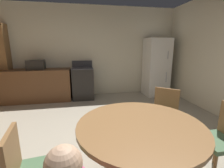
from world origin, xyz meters
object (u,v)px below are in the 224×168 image
oven_range (83,83)px  dining_table (140,138)px  microwave (36,65)px  chair_east (224,137)px  refrigerator (156,67)px  chair_northeast (164,113)px

oven_range → dining_table: 3.34m
microwave → chair_east: (2.81, -3.28, -0.53)m
oven_range → refrigerator: (2.26, -0.05, 0.41)m
refrigerator → chair_east: size_ratio=2.02×
oven_range → chair_east: 3.64m
microwave → dining_table: 3.76m
dining_table → chair_northeast: chair_northeast is taller
dining_table → chair_east: bearing=0.2°
oven_range → chair_northeast: oven_range is taller
refrigerator → microwave: 3.51m
dining_table → chair_east: 1.03m
oven_range → microwave: microwave is taller
oven_range → microwave: (-1.25, -0.00, 0.56)m
oven_range → microwave: size_ratio=2.50×
dining_table → chair_east: (1.02, 0.00, -0.11)m
dining_table → chair_northeast: size_ratio=1.46×
refrigerator → dining_table: size_ratio=1.39×
chair_northeast → microwave: bearing=-93.6°
refrigerator → chair_northeast: (-1.04, -2.48, -0.38)m
oven_range → chair_northeast: 2.81m
oven_range → chair_east: (1.57, -3.29, 0.03)m
microwave → chair_northeast: microwave is taller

